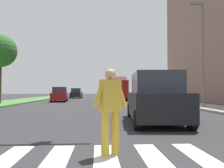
% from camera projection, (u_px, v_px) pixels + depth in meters
% --- Properties ---
extents(ground_plane, '(140.00, 140.00, 0.00)m').
position_uv_depth(ground_plane, '(92.00, 101.00, 26.93)').
color(ground_plane, '#2D2D30').
extents(crosswalk, '(5.85, 2.20, 0.01)m').
position_uv_depth(crosswalk, '(56.00, 161.00, 3.92)').
color(crosswalk, silver).
rests_on(crosswalk, ground_plane).
extents(median_strip, '(4.00, 64.00, 0.15)m').
position_uv_depth(median_strip, '(17.00, 102.00, 24.43)').
color(median_strip, '#477A38').
rests_on(median_strip, ground_plane).
extents(tree_far, '(2.97, 2.97, 6.21)m').
position_uv_depth(tree_far, '(0.00, 51.00, 19.76)').
color(tree_far, '#4C3823').
rests_on(tree_far, median_strip).
extents(sidewalk_right, '(3.00, 64.00, 0.15)m').
position_uv_depth(sidewalk_right, '(167.00, 101.00, 25.48)').
color(sidewalk_right, '#9E9991').
rests_on(sidewalk_right, ground_plane).
extents(street_lamp_right, '(1.02, 0.24, 7.50)m').
position_uv_depth(street_lamp_right, '(202.00, 44.00, 15.73)').
color(street_lamp_right, slate).
rests_on(street_lamp_right, sidewalk_right).
extents(pedestrian_performer, '(0.72, 0.37, 1.69)m').
position_uv_depth(pedestrian_performer, '(110.00, 107.00, 4.32)').
color(pedestrian_performer, gold).
rests_on(pedestrian_performer, ground_plane).
extents(suv_crossing, '(2.30, 4.74, 1.97)m').
position_uv_depth(suv_crossing, '(155.00, 99.00, 8.84)').
color(suv_crossing, black).
rests_on(suv_crossing, ground_plane).
extents(sedan_midblock, '(2.10, 4.66, 1.71)m').
position_uv_depth(sedan_midblock, '(60.00, 95.00, 25.95)').
color(sedan_midblock, maroon).
rests_on(sedan_midblock, ground_plane).
extents(sedan_distant, '(1.86, 4.40, 1.71)m').
position_uv_depth(sedan_distant, '(76.00, 94.00, 37.80)').
color(sedan_distant, black).
rests_on(sedan_distant, ground_plane).
extents(sedan_far_horizon, '(2.21, 4.70, 1.64)m').
position_uv_depth(sedan_far_horizon, '(112.00, 93.00, 50.62)').
color(sedan_far_horizon, maroon).
rests_on(sedan_far_horizon, ground_plane).
extents(truck_box_delivery, '(2.40, 6.20, 3.10)m').
position_uv_depth(truck_box_delivery, '(117.00, 88.00, 29.50)').
color(truck_box_delivery, maroon).
rests_on(truck_box_delivery, ground_plane).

